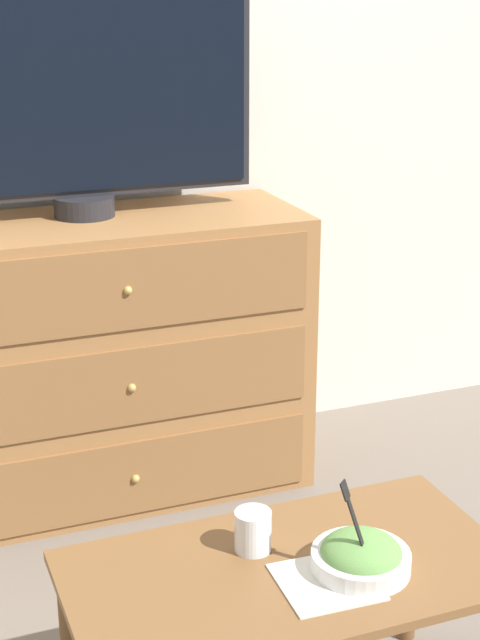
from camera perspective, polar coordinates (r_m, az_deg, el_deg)
name	(u,v)px	position (r m, az deg, el deg)	size (l,w,h in m)	color
ground_plane	(89,451)	(3.34, -8.76, -7.52)	(12.00, 12.00, 0.00)	#70665B
wall_back	(65,48)	(3.02, -10.17, 15.31)	(12.00, 0.05, 2.60)	silver
dresser	(111,359)	(2.94, -7.52, -2.24)	(1.14, 0.48, 0.85)	#9E6B3D
tv	(78,94)	(2.80, -9.41, 12.86)	(1.01, 0.17, 0.67)	#232328
coffee_table	(289,596)	(2.01, 2.85, -15.74)	(0.88, 0.47, 0.41)	brown
takeout_bowl	(361,556)	(1.96, 7.05, -13.49)	(0.19, 0.19, 0.20)	silver
drink_cup	(253,533)	(2.01, 0.76, -12.30)	(0.07, 0.07, 0.09)	white
napkin	(326,582)	(1.94, 5.04, -14.95)	(0.19, 0.19, 0.00)	silver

